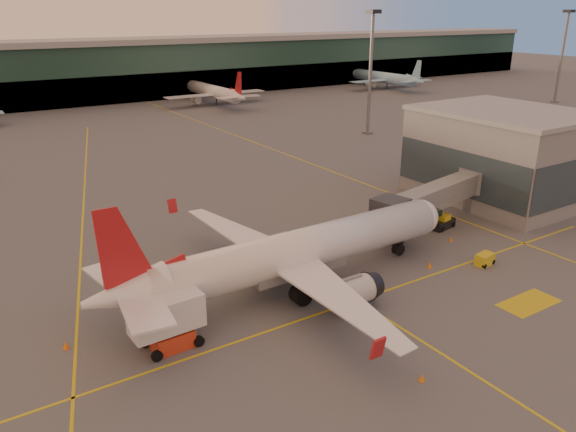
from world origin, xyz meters
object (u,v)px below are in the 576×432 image
catering_truck (168,320)px  gpu_cart (485,259)px  main_airplane (293,254)px  pushback_tug (442,222)px

catering_truck → gpu_cart: catering_truck is taller
catering_truck → gpu_cart: size_ratio=2.54×
main_airplane → catering_truck: (-13.81, -2.87, -1.26)m
catering_truck → gpu_cart: 34.24m
catering_truck → pushback_tug: (38.38, 6.52, -1.81)m
catering_truck → pushback_tug: 38.97m
gpu_cart → catering_truck: bearing=166.1°
main_airplane → pushback_tug: size_ratio=10.39×
main_airplane → gpu_cart: size_ratio=16.82×
main_airplane → gpu_cart: bearing=-18.2°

